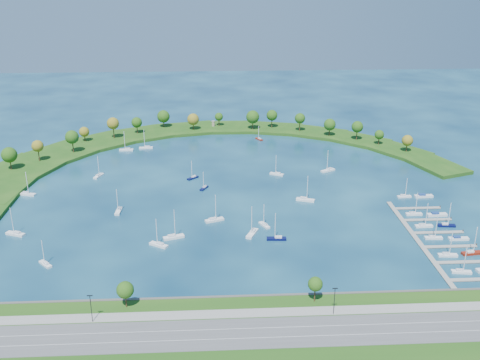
{
  "coord_description": "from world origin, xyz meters",
  "views": [
    {
      "loc": [
        -9.87,
        -272.16,
        111.67
      ],
      "look_at": [
        5.0,
        5.0,
        4.0
      ],
      "focal_mm": 41.95,
      "sensor_mm": 36.0,
      "label": 1
    }
  ],
  "objects_px": {
    "docked_boat_8": "(414,213)",
    "moored_boat_17": "(193,177)",
    "moored_boat_13": "(15,233)",
    "docked_boat_3": "(472,252)",
    "docked_boat_11": "(423,196)",
    "moored_boat_5": "(252,233)",
    "moored_boat_4": "(214,219)",
    "docked_boat_5": "(458,238)",
    "harbor_tower": "(213,123)",
    "docked_boat_9": "(437,214)",
    "moored_boat_14": "(264,224)",
    "moored_boat_6": "(204,187)",
    "moored_boat_8": "(99,175)",
    "moored_boat_1": "(126,149)",
    "moored_boat_0": "(259,139)",
    "moored_boat_10": "(27,194)",
    "moored_boat_16": "(277,174)",
    "docked_boat_4": "(433,237)",
    "moored_boat_18": "(146,147)",
    "moored_boat_15": "(173,236)",
    "moored_boat_9": "(328,170)",
    "docked_boat_6": "(424,225)",
    "moored_boat_7": "(277,238)",
    "moored_boat_12": "(305,199)",
    "docked_boat_7": "(446,225)",
    "moored_boat_11": "(159,244)",
    "docked_boat_0": "(461,271)",
    "moored_boat_2": "(45,263)",
    "dock_system": "(434,239)",
    "docked_boat_2": "(448,254)",
    "moored_boat_3": "(119,210)"
  },
  "relations": [
    {
      "from": "docked_boat_6",
      "to": "moored_boat_10",
      "type": "bearing_deg",
      "value": 165.08
    },
    {
      "from": "moored_boat_11",
      "to": "docked_boat_0",
      "type": "xyz_separation_m",
      "value": [
        118.38,
        -28.34,
        -0.04
      ]
    },
    {
      "from": "moored_boat_4",
      "to": "docked_boat_5",
      "type": "bearing_deg",
      "value": -34.09
    },
    {
      "from": "moored_boat_6",
      "to": "moored_boat_8",
      "type": "relative_size",
      "value": 0.82
    },
    {
      "from": "moored_boat_15",
      "to": "docked_boat_2",
      "type": "distance_m",
      "value": 114.74
    },
    {
      "from": "moored_boat_0",
      "to": "moored_boat_10",
      "type": "distance_m",
      "value": 156.36
    },
    {
      "from": "moored_boat_11",
      "to": "docked_boat_4",
      "type": "xyz_separation_m",
      "value": [
        118.38,
        0.35,
        -0.04
      ]
    },
    {
      "from": "moored_boat_18",
      "to": "moored_boat_0",
      "type": "bearing_deg",
      "value": -172.16
    },
    {
      "from": "docked_boat_8",
      "to": "moored_boat_17",
      "type": "bearing_deg",
      "value": 152.66
    },
    {
      "from": "docked_boat_5",
      "to": "moored_boat_5",
      "type": "bearing_deg",
      "value": 174.87
    },
    {
      "from": "moored_boat_15",
      "to": "docked_boat_5",
      "type": "bearing_deg",
      "value": -22.46
    },
    {
      "from": "harbor_tower",
      "to": "moored_boat_4",
      "type": "relative_size",
      "value": 0.3
    },
    {
      "from": "moored_boat_1",
      "to": "moored_boat_12",
      "type": "distance_m",
      "value": 132.65
    },
    {
      "from": "docked_boat_8",
      "to": "moored_boat_2",
      "type": "bearing_deg",
      "value": -166.96
    },
    {
      "from": "moored_boat_10",
      "to": "moored_boat_6",
      "type": "bearing_deg",
      "value": 18.61
    },
    {
      "from": "moored_boat_6",
      "to": "docked_boat_3",
      "type": "bearing_deg",
      "value": 83.61
    },
    {
      "from": "moored_boat_8",
      "to": "docked_boat_5",
      "type": "bearing_deg",
      "value": -96.15
    },
    {
      "from": "docked_boat_5",
      "to": "docked_boat_7",
      "type": "height_order",
      "value": "docked_boat_7"
    },
    {
      "from": "moored_boat_15",
      "to": "moored_boat_3",
      "type": "bearing_deg",
      "value": 114.89
    },
    {
      "from": "moored_boat_16",
      "to": "docked_boat_6",
      "type": "relative_size",
      "value": 1.0
    },
    {
      "from": "moored_boat_4",
      "to": "moored_boat_9",
      "type": "height_order",
      "value": "moored_boat_4"
    },
    {
      "from": "moored_boat_2",
      "to": "moored_boat_10",
      "type": "bearing_deg",
      "value": -20.75
    },
    {
      "from": "harbor_tower",
      "to": "moored_boat_17",
      "type": "bearing_deg",
      "value": -97.04
    },
    {
      "from": "harbor_tower",
      "to": "moored_boat_17",
      "type": "relative_size",
      "value": 0.37
    },
    {
      "from": "moored_boat_0",
      "to": "moored_boat_1",
      "type": "bearing_deg",
      "value": 70.96
    },
    {
      "from": "dock_system",
      "to": "moored_boat_11",
      "type": "relative_size",
      "value": 6.57
    },
    {
      "from": "docked_boat_4",
      "to": "docked_boat_9",
      "type": "height_order",
      "value": "docked_boat_4"
    },
    {
      "from": "docked_boat_6",
      "to": "moored_boat_13",
      "type": "bearing_deg",
      "value": 178.58
    },
    {
      "from": "docked_boat_6",
      "to": "docked_boat_7",
      "type": "height_order",
      "value": "docked_boat_6"
    },
    {
      "from": "moored_boat_7",
      "to": "docked_boat_8",
      "type": "height_order",
      "value": "moored_boat_7"
    },
    {
      "from": "moored_boat_13",
      "to": "docked_boat_3",
      "type": "distance_m",
      "value": 194.6
    },
    {
      "from": "moored_boat_16",
      "to": "docked_boat_4",
      "type": "xyz_separation_m",
      "value": [
        58.78,
        -81.7,
        -0.01
      ]
    },
    {
      "from": "docked_boat_3",
      "to": "docked_boat_11",
      "type": "relative_size",
      "value": 1.31
    },
    {
      "from": "docked_boat_7",
      "to": "moored_boat_10",
      "type": "bearing_deg",
      "value": 172.77
    },
    {
      "from": "dock_system",
      "to": "docked_boat_0",
      "type": "relative_size",
      "value": 7.38
    },
    {
      "from": "moored_boat_8",
      "to": "docked_boat_0",
      "type": "bearing_deg",
      "value": -104.73
    },
    {
      "from": "moored_boat_6",
      "to": "moored_boat_9",
      "type": "xyz_separation_m",
      "value": [
        70.91,
        23.08,
        0.08
      ]
    },
    {
      "from": "moored_boat_10",
      "to": "moored_boat_7",
      "type": "bearing_deg",
      "value": -8.51
    },
    {
      "from": "moored_boat_1",
      "to": "harbor_tower",
      "type": "bearing_deg",
      "value": -138.59
    },
    {
      "from": "docked_boat_4",
      "to": "docked_boat_8",
      "type": "height_order",
      "value": "docked_boat_8"
    },
    {
      "from": "docked_boat_11",
      "to": "moored_boat_5",
      "type": "bearing_deg",
      "value": -159.48
    },
    {
      "from": "moored_boat_15",
      "to": "docked_boat_3",
      "type": "bearing_deg",
      "value": -28.41
    },
    {
      "from": "moored_boat_14",
      "to": "moored_boat_10",
      "type": "bearing_deg",
      "value": 44.43
    },
    {
      "from": "moored_boat_4",
      "to": "docked_boat_4",
      "type": "bearing_deg",
      "value": -34.66
    },
    {
      "from": "moored_boat_13",
      "to": "docked_boat_8",
      "type": "relative_size",
      "value": 1.15
    },
    {
      "from": "docked_boat_9",
      "to": "moored_boat_14",
      "type": "bearing_deg",
      "value": -177.99
    },
    {
      "from": "moored_boat_12",
      "to": "moored_boat_17",
      "type": "distance_m",
      "value": 66.67
    },
    {
      "from": "moored_boat_15",
      "to": "docked_boat_7",
      "type": "distance_m",
      "value": 123.25
    },
    {
      "from": "moored_boat_15",
      "to": "docked_boat_5",
      "type": "relative_size",
      "value": 1.57
    },
    {
      "from": "dock_system",
      "to": "moored_boat_9",
      "type": "height_order",
      "value": "moored_boat_9"
    }
  ]
}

